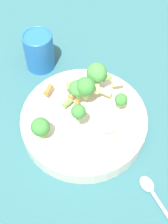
# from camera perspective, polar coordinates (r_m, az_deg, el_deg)

# --- Properties ---
(ground_plane) EXTENTS (3.00, 3.00, 0.00)m
(ground_plane) POSITION_cam_1_polar(r_m,az_deg,el_deg) (0.71, 0.00, -2.62)
(ground_plane) COLOR #2D6066
(bowl) EXTENTS (0.28, 0.28, 0.05)m
(bowl) POSITION_cam_1_polar(r_m,az_deg,el_deg) (0.69, 0.00, -1.55)
(bowl) COLOR beige
(bowl) RESTS_ON ground_plane
(pasta_salad) EXTENTS (0.24, 0.18, 0.08)m
(pasta_salad) POSITION_cam_1_polar(r_m,az_deg,el_deg) (0.66, -0.34, 3.49)
(pasta_salad) COLOR #8CB766
(pasta_salad) RESTS_ON bowl
(cup) EXTENTS (0.07, 0.07, 0.10)m
(cup) POSITION_cam_1_polar(r_m,az_deg,el_deg) (0.80, -8.53, 10.94)
(cup) COLOR #2366B2
(cup) RESTS_ON ground_plane
(spoon) EXTENTS (0.03, 0.17, 0.01)m
(spoon) POSITION_cam_1_polar(r_m,az_deg,el_deg) (0.65, 13.12, -15.16)
(spoon) COLOR silver
(spoon) RESTS_ON ground_plane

